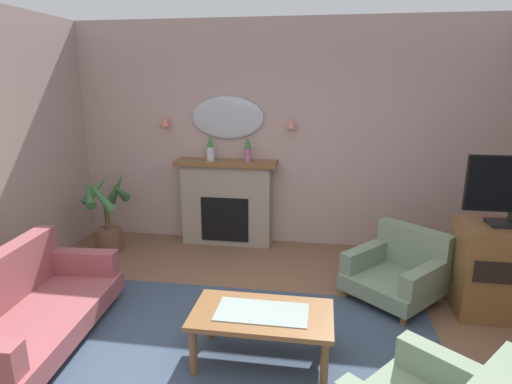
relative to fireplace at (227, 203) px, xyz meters
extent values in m
cube|color=#B29993|center=(0.73, 0.22, 0.91)|extent=(6.60, 0.10, 2.96)
cube|color=#38475B|center=(0.73, -2.52, -0.56)|extent=(3.20, 2.40, 0.01)
cube|color=gray|center=(0.00, 0.01, -0.02)|extent=(1.20, 0.28, 1.10)
cube|color=black|center=(0.00, -0.09, -0.19)|extent=(0.64, 0.12, 0.60)
cube|color=brown|center=(0.00, -0.01, 0.56)|extent=(1.36, 0.36, 0.06)
cylinder|color=silver|center=(-0.20, -0.03, 0.68)|extent=(0.11, 0.11, 0.18)
cone|color=#38753D|center=(-0.20, -0.03, 0.85)|extent=(0.10, 0.10, 0.16)
cylinder|color=#9E6084|center=(0.30, -0.03, 0.67)|extent=(0.09, 0.09, 0.17)
cone|color=#38753D|center=(0.30, -0.03, 0.84)|extent=(0.10, 0.10, 0.16)
ellipsoid|color=#B2BCC6|center=(0.00, 0.14, 1.14)|extent=(0.96, 0.06, 0.56)
cone|color=#D17066|center=(-0.85, 0.09, 1.09)|extent=(0.14, 0.14, 0.14)
cone|color=#D17066|center=(0.85, 0.09, 1.09)|extent=(0.14, 0.14, 0.14)
cube|color=brown|center=(0.85, -2.49, -0.15)|extent=(1.10, 0.60, 0.04)
cube|color=#8C9E99|center=(0.85, -2.49, -0.13)|extent=(0.72, 0.36, 0.01)
cylinder|color=brown|center=(0.36, -2.73, -0.37)|extent=(0.06, 0.06, 0.40)
cylinder|color=brown|center=(1.34, -2.73, -0.37)|extent=(0.06, 0.06, 0.40)
cylinder|color=brown|center=(0.36, -2.25, -0.37)|extent=(0.06, 0.06, 0.40)
cylinder|color=brown|center=(1.34, -2.25, -0.37)|extent=(0.06, 0.06, 0.40)
cube|color=#934C51|center=(-1.08, -2.53, -0.38)|extent=(0.96, 1.76, 0.18)
cube|color=#934C51|center=(-1.13, -1.75, -0.17)|extent=(0.77, 0.21, 0.24)
cylinder|color=brown|center=(-0.79, -1.73, -0.52)|extent=(0.07, 0.07, 0.10)
cylinder|color=brown|center=(-1.47, -1.78, -0.52)|extent=(0.07, 0.07, 0.10)
cube|color=gray|center=(2.14, -2.90, -0.20)|extent=(0.64, 0.57, 0.22)
cube|color=gray|center=(2.03, -1.29, -0.39)|extent=(1.13, 1.13, 0.16)
cube|color=gray|center=(2.25, -1.03, -0.09)|extent=(0.71, 0.65, 0.45)
cube|color=gray|center=(1.77, -1.06, -0.20)|extent=(0.58, 0.63, 0.22)
cube|color=gray|center=(2.28, -1.51, -0.20)|extent=(0.58, 0.63, 0.22)
cylinder|color=brown|center=(1.55, -1.32, -0.52)|extent=(0.06, 0.06, 0.10)
cylinder|color=brown|center=(2.06, -1.77, -0.52)|extent=(0.06, 0.06, 0.10)
cylinder|color=brown|center=(2.00, -0.81, -0.52)|extent=(0.06, 0.06, 0.10)
cylinder|color=brown|center=(2.51, -1.26, -0.52)|extent=(0.06, 0.06, 0.10)
cube|color=brown|center=(2.98, -1.39, -0.12)|extent=(0.80, 0.56, 0.90)
cube|color=black|center=(2.98, -1.41, 0.34)|extent=(0.36, 0.24, 0.03)
cylinder|color=black|center=(2.98, -1.41, 0.41)|extent=(0.04, 0.04, 0.10)
cylinder|color=brown|center=(-1.48, -0.53, -0.42)|extent=(0.34, 0.34, 0.30)
cylinder|color=brown|center=(-1.48, -0.53, -0.11)|extent=(0.06, 0.06, 0.32)
cone|color=#38753D|center=(-1.28, -0.51, 0.24)|extent=(0.17, 0.49, 0.37)
cone|color=#38753D|center=(-1.40, -0.35, 0.24)|extent=(0.40, 0.27, 0.47)
cone|color=#38753D|center=(-1.64, -0.43, 0.24)|extent=(0.33, 0.46, 0.41)
cone|color=#38753D|center=(-1.63, -0.64, 0.24)|extent=(0.39, 0.47, 0.35)
cone|color=#38753D|center=(-1.44, -0.72, 0.24)|extent=(0.40, 0.19, 0.47)
camera|label=1|loc=(1.26, -5.41, 1.62)|focal=29.79mm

